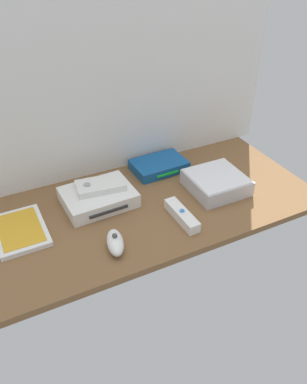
# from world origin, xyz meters

# --- Properties ---
(ground_plane) EXTENTS (1.00, 0.48, 0.02)m
(ground_plane) POSITION_xyz_m (0.00, 0.00, -0.01)
(ground_plane) COLOR brown
(ground_plane) RESTS_ON ground
(back_wall) EXTENTS (1.10, 0.01, 0.64)m
(back_wall) POSITION_xyz_m (0.00, 0.25, 0.32)
(back_wall) COLOR white
(back_wall) RESTS_ON ground
(game_console) EXTENTS (0.21, 0.17, 0.04)m
(game_console) POSITION_xyz_m (-0.15, 0.07, 0.02)
(game_console) COLOR white
(game_console) RESTS_ON ground_plane
(mini_computer) EXTENTS (0.17, 0.17, 0.05)m
(mini_computer) POSITION_xyz_m (0.21, -0.02, 0.03)
(mini_computer) COLOR silver
(mini_computer) RESTS_ON ground_plane
(game_case) EXTENTS (0.14, 0.19, 0.02)m
(game_case) POSITION_xyz_m (-0.39, 0.04, 0.01)
(game_case) COLOR white
(game_case) RESTS_ON ground_plane
(network_router) EXTENTS (0.18, 0.13, 0.03)m
(network_router) POSITION_xyz_m (0.10, 0.16, 0.02)
(network_router) COLOR #145193
(network_router) RESTS_ON ground_plane
(remote_wand) EXTENTS (0.04, 0.15, 0.03)m
(remote_wand) POSITION_xyz_m (0.04, -0.11, 0.02)
(remote_wand) COLOR white
(remote_wand) RESTS_ON ground_plane
(remote_nunchuk) EXTENTS (0.07, 0.11, 0.05)m
(remote_nunchuk) POSITION_xyz_m (-0.18, -0.14, 0.02)
(remote_nunchuk) COLOR white
(remote_nunchuk) RESTS_ON ground_plane
(remote_classic_pad) EXTENTS (0.15, 0.10, 0.02)m
(remote_classic_pad) POSITION_xyz_m (-0.14, 0.09, 0.05)
(remote_classic_pad) COLOR white
(remote_classic_pad) RESTS_ON game_console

